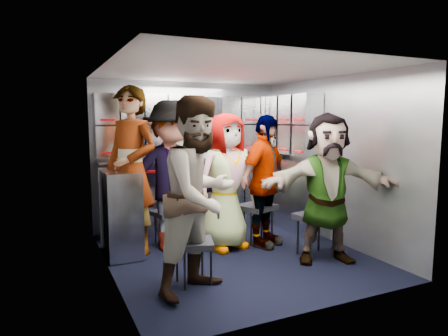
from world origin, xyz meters
name	(u,v)px	position (x,y,z in m)	size (l,w,h in m)	color
floor	(235,255)	(0.00, 0.00, 0.00)	(3.00, 3.00, 0.00)	black
wall_back	(190,154)	(0.00, 1.50, 1.05)	(2.80, 0.04, 2.10)	gray
wall_left	(108,172)	(-1.40, 0.00, 1.05)	(0.04, 3.00, 2.10)	gray
wall_right	(333,160)	(1.40, 0.00, 1.05)	(0.04, 3.00, 2.10)	gray
ceiling	(235,71)	(0.00, 0.00, 2.10)	(2.80, 3.00, 0.02)	silver
cart_bank_back	(195,194)	(0.00, 1.29, 0.49)	(2.68, 0.38, 0.99)	gray
cart_bank_left	(121,213)	(-1.19, 0.56, 0.49)	(0.38, 0.76, 0.99)	gray
counter	(195,158)	(0.00, 1.29, 1.01)	(2.68, 0.42, 0.03)	#B9BBC1
locker_bank_back	(193,125)	(0.00, 1.35, 1.49)	(2.68, 0.28, 0.82)	gray
locker_bank_right	(292,125)	(1.25, 0.70, 1.49)	(0.28, 1.00, 0.82)	gray
right_cabinet	(295,195)	(1.25, 0.60, 0.50)	(0.28, 1.20, 1.00)	gray
coffee_niche	(203,126)	(0.18, 1.41, 1.47)	(0.46, 0.16, 0.84)	black
red_latch_strip	(200,169)	(0.00, 1.09, 0.88)	(2.60, 0.02, 0.03)	#95060A
jump_seat_near_left	(194,246)	(-0.72, -0.56, 0.38)	(0.44, 0.43, 0.42)	black
jump_seat_mid_left	(168,215)	(-0.58, 0.72, 0.38)	(0.43, 0.42, 0.43)	black
jump_seat_center	(220,211)	(0.02, 0.46, 0.41)	(0.45, 0.43, 0.47)	black
jump_seat_mid_right	(257,209)	(0.49, 0.34, 0.43)	(0.52, 0.51, 0.48)	black
jump_seat_near_right	(316,219)	(0.83, -0.42, 0.43)	(0.48, 0.46, 0.49)	black
attendant_standing	(131,171)	(-1.05, 0.59, 0.98)	(0.71, 0.47, 1.96)	black
attendant_arc_a	(200,196)	(-0.72, -0.74, 0.89)	(0.86, 0.67, 1.78)	black
attendant_arc_b	(171,176)	(-0.58, 0.54, 0.90)	(1.16, 0.66, 1.79)	black
attendant_arc_c	(226,182)	(0.02, 0.28, 0.82)	(0.80, 0.52, 1.64)	black
attendant_arc_d	(264,181)	(0.49, 0.16, 0.81)	(0.95, 0.40, 1.62)	black
attendant_arc_e	(327,188)	(0.83, -0.60, 0.82)	(1.53, 0.49, 1.65)	black
bottle_left	(192,149)	(-0.06, 1.24, 1.15)	(0.06, 0.06, 0.24)	white
bottle_mid	(183,149)	(-0.19, 1.24, 1.16)	(0.06, 0.06, 0.26)	white
bottle_right	(206,149)	(0.15, 1.24, 1.15)	(0.07, 0.07, 0.24)	white
cup_left	(124,157)	(-1.00, 1.23, 1.08)	(0.09, 0.09, 0.10)	beige
cup_right	(245,152)	(0.78, 1.23, 1.08)	(0.07, 0.07, 0.09)	beige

